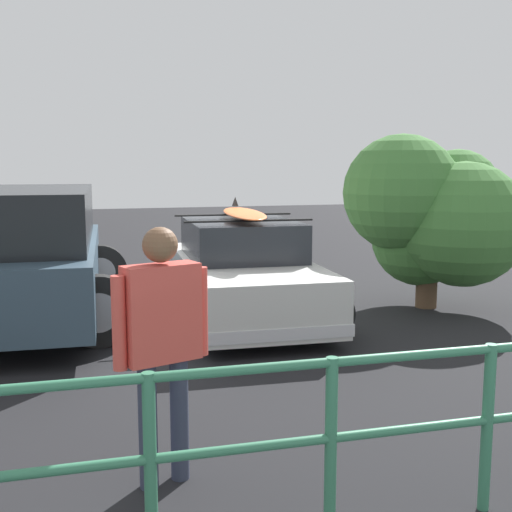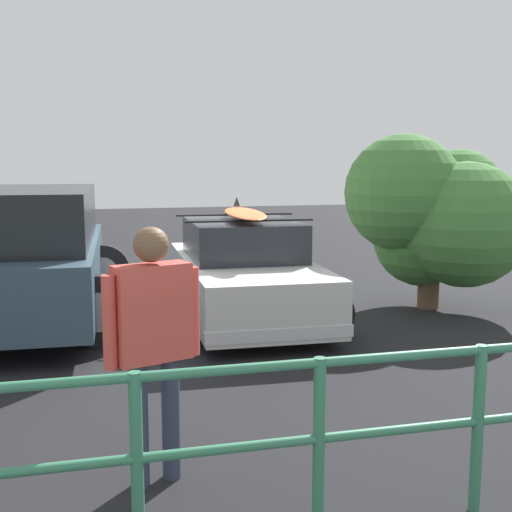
# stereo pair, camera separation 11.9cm
# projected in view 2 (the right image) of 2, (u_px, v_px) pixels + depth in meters

# --- Properties ---
(ground_plane) EXTENTS (44.00, 44.00, 0.02)m
(ground_plane) POSITION_uv_depth(u_px,v_px,m) (183.00, 312.00, 9.25)
(ground_plane) COLOR black
(ground_plane) RESTS_ON ground
(sedan_car) EXTENTS (2.37, 4.04, 1.63)m
(sedan_car) POSITION_uv_depth(u_px,v_px,m) (244.00, 273.00, 8.84)
(sedan_car) COLOR silver
(sedan_car) RESTS_ON ground
(suv_car) EXTENTS (2.84, 4.98, 1.79)m
(suv_car) POSITION_uv_depth(u_px,v_px,m) (29.00, 253.00, 8.60)
(suv_car) COLOR #334756
(suv_car) RESTS_ON ground
(person_bystander) EXTENTS (0.64, 0.33, 1.72)m
(person_bystander) POSITION_uv_depth(u_px,v_px,m) (153.00, 332.00, 4.16)
(person_bystander) COLOR #33384C
(person_bystander) RESTS_ON ground
(railing_fence) EXTENTS (7.18, 0.25, 1.05)m
(railing_fence) POSITION_uv_depth(u_px,v_px,m) (402.00, 415.00, 3.73)
(railing_fence) COLOR #387F5B
(railing_fence) RESTS_ON ground
(bush_near_left) EXTENTS (2.46, 2.21, 2.55)m
(bush_near_left) POSITION_uv_depth(u_px,v_px,m) (433.00, 211.00, 9.22)
(bush_near_left) COLOR brown
(bush_near_left) RESTS_ON ground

